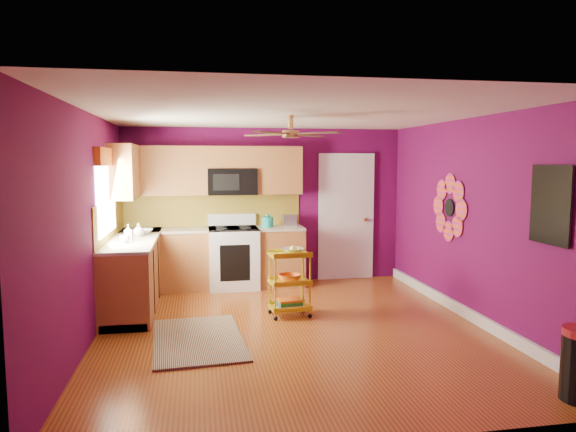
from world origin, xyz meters
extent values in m
plane|color=brown|center=(0.00, 0.00, 0.00)|extent=(5.00, 5.00, 0.00)
cube|color=#5D0A48|center=(0.00, 2.50, 1.25)|extent=(4.50, 0.04, 2.50)
cube|color=#5D0A48|center=(0.00, -2.50, 1.25)|extent=(4.50, 0.04, 2.50)
cube|color=#5D0A48|center=(-2.25, 0.00, 1.25)|extent=(0.04, 5.00, 2.50)
cube|color=#5D0A48|center=(2.25, 0.00, 1.25)|extent=(0.04, 5.00, 2.50)
cube|color=silver|center=(0.00, 0.00, 2.50)|extent=(4.50, 5.00, 0.04)
cube|color=white|center=(2.22, 0.00, 0.07)|extent=(0.05, 4.90, 0.14)
cube|color=brown|center=(-1.95, 1.35, 0.45)|extent=(0.60, 2.30, 0.90)
cube|color=brown|center=(-0.85, 2.20, 0.45)|extent=(2.80, 0.60, 0.90)
cube|color=beige|center=(-1.95, 1.35, 0.92)|extent=(0.63, 2.30, 0.04)
cube|color=beige|center=(-0.85, 2.20, 0.92)|extent=(2.80, 0.63, 0.04)
cube|color=black|center=(-1.95, 1.35, 0.05)|extent=(0.54, 2.30, 0.10)
cube|color=black|center=(-0.85, 2.20, 0.05)|extent=(2.80, 0.54, 0.10)
cube|color=white|center=(-0.55, 2.17, 0.46)|extent=(0.76, 0.66, 0.92)
cube|color=black|center=(-0.55, 2.17, 0.93)|extent=(0.76, 0.62, 0.03)
cube|color=white|center=(-0.55, 2.45, 1.04)|extent=(0.76, 0.06, 0.18)
cube|color=black|center=(-0.55, 1.84, 0.45)|extent=(0.45, 0.02, 0.55)
cube|color=brown|center=(-1.59, 2.33, 1.83)|extent=(1.32, 0.33, 0.75)
cube|color=brown|center=(0.19, 2.33, 1.83)|extent=(0.72, 0.33, 0.75)
cube|color=brown|center=(-0.55, 2.33, 2.03)|extent=(0.76, 0.33, 0.34)
cube|color=brown|center=(-2.08, 1.85, 1.83)|extent=(0.33, 1.30, 0.75)
cube|color=black|center=(-0.55, 2.30, 1.65)|extent=(0.76, 0.38, 0.40)
cube|color=olive|center=(-0.85, 2.49, 1.20)|extent=(2.80, 0.01, 0.51)
cube|color=olive|center=(-2.24, 1.35, 1.20)|extent=(0.01, 2.30, 0.51)
cube|color=white|center=(-2.23, 1.05, 1.55)|extent=(0.03, 1.20, 1.00)
cube|color=#D25B12|center=(-2.20, 1.05, 2.02)|extent=(0.08, 1.35, 0.22)
cube|color=white|center=(1.35, 2.48, 1.02)|extent=(0.85, 0.04, 2.05)
cube|color=white|center=(1.35, 2.46, 1.02)|extent=(0.95, 0.02, 2.15)
sphere|color=#BF8C3F|center=(1.67, 2.42, 1.00)|extent=(0.07, 0.07, 0.07)
cylinder|color=black|center=(2.23, 0.60, 1.35)|extent=(0.01, 0.24, 0.24)
cube|color=#1A9EAE|center=(2.23, -1.40, 1.55)|extent=(0.03, 0.52, 0.72)
cube|color=black|center=(2.21, -1.40, 1.55)|extent=(0.01, 0.56, 0.76)
cylinder|color=#BF8C3F|center=(0.00, 0.20, 2.42)|extent=(0.06, 0.06, 0.16)
cylinder|color=#BF8C3F|center=(0.00, 0.20, 2.28)|extent=(0.20, 0.20, 0.08)
cube|color=#4C2D19|center=(0.27, 0.47, 2.28)|extent=(0.47, 0.47, 0.01)
cube|color=#4C2D19|center=(-0.27, 0.47, 2.28)|extent=(0.47, 0.47, 0.01)
cube|color=#4C2D19|center=(-0.27, -0.07, 2.28)|extent=(0.47, 0.47, 0.01)
cube|color=#4C2D19|center=(0.27, -0.07, 2.28)|extent=(0.47, 0.47, 0.01)
cube|color=black|center=(-1.11, -0.18, 0.01)|extent=(1.06, 1.62, 0.02)
cylinder|color=yellow|center=(-0.16, 0.37, 0.42)|extent=(0.02, 0.02, 0.77)
cylinder|color=yellow|center=(0.29, 0.41, 0.42)|extent=(0.02, 0.02, 0.77)
cylinder|color=yellow|center=(-0.19, 0.67, 0.42)|extent=(0.02, 0.02, 0.77)
cylinder|color=yellow|center=(0.26, 0.71, 0.42)|extent=(0.02, 0.02, 0.77)
sphere|color=black|center=(-0.16, 0.37, 0.03)|extent=(0.05, 0.05, 0.05)
sphere|color=black|center=(0.29, 0.41, 0.03)|extent=(0.05, 0.05, 0.05)
sphere|color=black|center=(-0.19, 0.67, 0.03)|extent=(0.05, 0.05, 0.05)
sphere|color=black|center=(0.26, 0.71, 0.03)|extent=(0.05, 0.05, 0.05)
cube|color=yellow|center=(0.05, 0.54, 0.79)|extent=(0.53, 0.41, 0.03)
cube|color=yellow|center=(0.05, 0.54, 0.44)|extent=(0.53, 0.41, 0.03)
cube|color=yellow|center=(0.05, 0.54, 0.11)|extent=(0.53, 0.41, 0.03)
imported|color=beige|center=(0.09, 0.54, 0.84)|extent=(0.30, 0.30, 0.07)
sphere|color=yellow|center=(0.09, 0.54, 0.86)|extent=(0.09, 0.09, 0.09)
imported|color=#D25B12|center=(0.05, 0.54, 0.49)|extent=(0.31, 0.31, 0.09)
cube|color=navy|center=(0.05, 0.54, 0.14)|extent=(0.31, 0.24, 0.04)
cube|color=#267233|center=(0.05, 0.54, 0.18)|extent=(0.31, 0.24, 0.03)
cube|color=#D25B12|center=(0.05, 0.54, 0.20)|extent=(0.31, 0.24, 0.03)
cylinder|color=teal|center=(-0.01, 2.17, 1.02)|extent=(0.18, 0.18, 0.16)
sphere|color=teal|center=(-0.01, 2.17, 1.12)|extent=(0.06, 0.06, 0.06)
cube|color=beige|center=(0.36, 2.29, 1.03)|extent=(0.22, 0.15, 0.18)
imported|color=#EA3F72|center=(-1.98, 1.12, 1.05)|extent=(0.09, 0.10, 0.21)
imported|color=white|center=(-1.89, 1.47, 1.03)|extent=(0.14, 0.14, 0.18)
imported|color=white|center=(-1.86, 1.72, 0.97)|extent=(0.28, 0.28, 0.07)
imported|color=white|center=(-2.00, 0.91, 0.99)|extent=(0.12, 0.12, 0.10)
camera|label=1|loc=(-1.08, -5.75, 1.95)|focal=32.00mm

